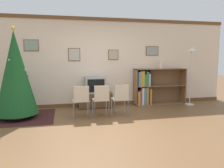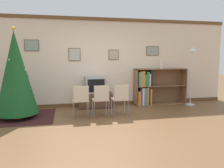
% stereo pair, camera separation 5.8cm
% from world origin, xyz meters
% --- Properties ---
extents(ground_plane, '(24.00, 24.00, 0.00)m').
position_xyz_m(ground_plane, '(0.00, 0.00, 0.00)').
color(ground_plane, brown).
extents(wall_back, '(8.66, 0.11, 2.70)m').
position_xyz_m(wall_back, '(-0.00, 2.19, 1.35)').
color(wall_back, beige).
rests_on(wall_back, ground_plane).
extents(area_rug, '(1.77, 1.55, 0.01)m').
position_xyz_m(area_rug, '(-2.14, 1.18, 0.00)').
color(area_rug, '#381919').
rests_on(area_rug, ground_plane).
extents(christmas_tree, '(1.01, 1.01, 2.24)m').
position_xyz_m(christmas_tree, '(-2.14, 1.18, 1.12)').
color(christmas_tree, maroon).
rests_on(christmas_tree, area_rug).
extents(tv_console, '(0.98, 0.50, 0.45)m').
position_xyz_m(tv_console, '(-0.09, 1.87, 0.23)').
color(tv_console, '#412A1A').
rests_on(tv_console, ground_plane).
extents(television, '(0.60, 0.49, 0.48)m').
position_xyz_m(television, '(-0.09, 1.87, 0.69)').
color(television, '#9E9E99').
rests_on(television, tv_console).
extents(folding_chair_left, '(0.40, 0.40, 0.82)m').
position_xyz_m(folding_chair_left, '(-0.59, 0.79, 0.47)').
color(folding_chair_left, beige).
rests_on(folding_chair_left, ground_plane).
extents(folding_chair_center, '(0.40, 0.40, 0.82)m').
position_xyz_m(folding_chair_center, '(-0.09, 0.79, 0.47)').
color(folding_chair_center, beige).
rests_on(folding_chair_center, ground_plane).
extents(folding_chair_right, '(0.40, 0.40, 0.82)m').
position_xyz_m(folding_chair_right, '(0.42, 0.79, 0.47)').
color(folding_chair_right, beige).
rests_on(folding_chair_right, ground_plane).
extents(bookshelf, '(1.69, 0.36, 1.14)m').
position_xyz_m(bookshelf, '(1.72, 1.95, 0.56)').
color(bookshelf, olive).
rests_on(bookshelf, ground_plane).
extents(vase, '(0.11, 0.11, 0.23)m').
position_xyz_m(vase, '(2.07, 1.98, 1.26)').
color(vase, silver).
rests_on(vase, bookshelf).
extents(standing_lamp, '(0.28, 0.28, 1.81)m').
position_xyz_m(standing_lamp, '(2.91, 1.60, 1.39)').
color(standing_lamp, silver).
rests_on(standing_lamp, ground_plane).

